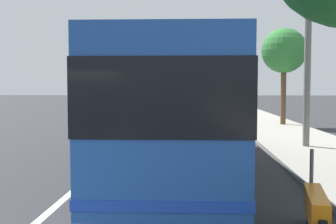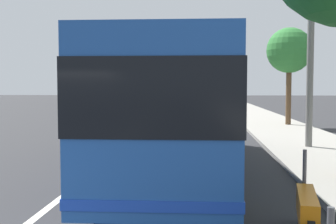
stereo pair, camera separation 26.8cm
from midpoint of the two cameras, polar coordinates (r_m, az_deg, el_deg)
lane_divider_line at (r=13.17m, az=-7.16°, el=-6.32°), size 110.00×0.16×0.01m
coach_bus at (r=11.36m, az=1.33°, el=1.14°), size 11.59×2.78×3.12m
motorcycle_by_tree at (r=6.33m, az=19.54°, el=-12.79°), size 2.29×0.48×1.26m
car_side_street at (r=44.62m, az=3.79°, el=1.46°), size 4.68×2.00×1.48m
car_far_distant at (r=50.64m, az=4.66°, el=1.67°), size 4.05×2.01×1.45m
car_behind_bus at (r=44.81m, az=-1.26°, el=1.47°), size 4.33×2.02×1.48m
roadside_tree_far_block at (r=24.34m, az=16.46°, el=7.94°), size 2.50×2.50×5.50m
utility_pole at (r=15.53m, az=19.26°, el=7.72°), size 0.23×0.23×6.89m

